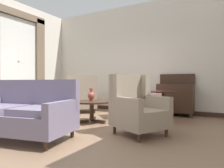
# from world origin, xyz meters

# --- Properties ---
(ground) EXTENTS (8.43, 8.43, 0.00)m
(ground) POSITION_xyz_m (0.00, 0.00, 0.00)
(ground) COLOR #896B51
(wall_back) EXTENTS (6.18, 0.08, 3.37)m
(wall_back) POSITION_xyz_m (0.00, 2.76, 1.69)
(wall_back) COLOR silver
(wall_back) RESTS_ON ground
(wall_left) EXTENTS (0.08, 3.86, 3.37)m
(wall_left) POSITION_xyz_m (-3.01, 0.83, 1.69)
(wall_left) COLOR silver
(wall_left) RESTS_ON ground
(baseboard_back) EXTENTS (6.02, 0.03, 0.12)m
(baseboard_back) POSITION_xyz_m (0.00, 2.70, 0.06)
(baseboard_back) COLOR #382319
(baseboard_back) RESTS_ON ground
(window_with_curtains) EXTENTS (0.12, 1.91, 2.92)m
(window_with_curtains) POSITION_xyz_m (-2.91, 0.80, 1.71)
(window_with_curtains) COLOR silver
(coffee_table) EXTENTS (0.93, 0.93, 0.49)m
(coffee_table) POSITION_xyz_m (-0.09, 0.60, 0.40)
(coffee_table) COLOR #382319
(coffee_table) RESTS_ON ground
(porcelain_vase) EXTENTS (0.16, 0.16, 0.29)m
(porcelain_vase) POSITION_xyz_m (-0.13, 0.64, 0.61)
(porcelain_vase) COLOR brown
(porcelain_vase) RESTS_ON coffee_table
(settee) EXTENTS (1.77, 1.16, 0.96)m
(settee) POSITION_xyz_m (-0.29, -1.04, 0.40)
(settee) COLOR slate
(settee) RESTS_ON ground
(armchair_beside_settee) EXTENTS (1.08, 1.06, 1.05)m
(armchair_beside_settee) POSITION_xyz_m (1.21, 0.12, 0.45)
(armchair_beside_settee) COLOR gray
(armchair_beside_settee) RESTS_ON ground
(armchair_near_sideboard) EXTENTS (1.12, 1.12, 1.09)m
(armchair_near_sideboard) POSITION_xyz_m (0.63, 1.72, 0.45)
(armchair_near_sideboard) COLOR tan
(armchair_near_sideboard) RESTS_ON ground
(armchair_back_corner) EXTENTS (0.93, 0.89, 0.96)m
(armchair_back_corner) POSITION_xyz_m (-1.64, 0.83, 0.41)
(armchair_back_corner) COLOR gray
(armchair_back_corner) RESTS_ON ground
(armchair_near_window) EXTENTS (1.20, 1.20, 1.11)m
(armchair_near_window) POSITION_xyz_m (-1.21, 1.69, 0.46)
(armchair_near_window) COLOR gray
(armchair_near_window) RESTS_ON ground
(side_table) EXTENTS (0.56, 0.56, 0.71)m
(side_table) POSITION_xyz_m (1.34, 1.39, 0.43)
(side_table) COLOR #382319
(side_table) RESTS_ON ground
(sideboard) EXTENTS (0.95, 0.42, 1.15)m
(sideboard) POSITION_xyz_m (1.39, 2.46, 0.50)
(sideboard) COLOR #382319
(sideboard) RESTS_ON ground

